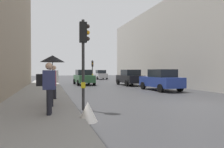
{
  "coord_description": "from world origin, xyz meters",
  "views": [
    {
      "loc": [
        -6.52,
        -7.85,
        1.66
      ],
      "look_at": [
        -0.88,
        9.73,
        1.33
      ],
      "focal_mm": 31.34,
      "sensor_mm": 36.0,
      "label": 1
    }
  ],
  "objects_px": {
    "car_silver_hatchback": "(101,75)",
    "car_blue_van": "(161,80)",
    "traffic_light_near_left": "(84,48)",
    "car_dark_suv": "(130,78)",
    "traffic_light_far_median": "(92,67)",
    "pedestrian_with_umbrella": "(52,66)",
    "pedestrian_with_black_backpack": "(53,80)",
    "pedestrian_with_grey_backpack": "(48,85)",
    "warning_sign_triangle": "(88,112)",
    "car_green_estate": "(84,77)"
  },
  "relations": [
    {
      "from": "car_silver_hatchback",
      "to": "car_blue_van",
      "type": "bearing_deg",
      "value": -91.32
    },
    {
      "from": "traffic_light_near_left",
      "to": "car_dark_suv",
      "type": "height_order",
      "value": "traffic_light_near_left"
    },
    {
      "from": "traffic_light_far_median",
      "to": "car_silver_hatchback",
      "type": "height_order",
      "value": "traffic_light_far_median"
    },
    {
      "from": "car_dark_suv",
      "to": "pedestrian_with_umbrella",
      "type": "distance_m",
      "value": 14.5
    },
    {
      "from": "pedestrian_with_black_backpack",
      "to": "traffic_light_near_left",
      "type": "bearing_deg",
      "value": -66.07
    },
    {
      "from": "car_blue_van",
      "to": "car_silver_hatchback",
      "type": "height_order",
      "value": "same"
    },
    {
      "from": "car_silver_hatchback",
      "to": "pedestrian_with_umbrella",
      "type": "height_order",
      "value": "pedestrian_with_umbrella"
    },
    {
      "from": "traffic_light_near_left",
      "to": "pedestrian_with_grey_backpack",
      "type": "xyz_separation_m",
      "value": [
        -1.42,
        -1.14,
        -1.44
      ]
    },
    {
      "from": "traffic_light_near_left",
      "to": "warning_sign_triangle",
      "type": "relative_size",
      "value": 5.8
    },
    {
      "from": "warning_sign_triangle",
      "to": "car_silver_hatchback",
      "type": "bearing_deg",
      "value": 74.81
    },
    {
      "from": "car_blue_van",
      "to": "pedestrian_with_umbrella",
      "type": "relative_size",
      "value": 1.99
    },
    {
      "from": "car_silver_hatchback",
      "to": "warning_sign_triangle",
      "type": "height_order",
      "value": "car_silver_hatchback"
    },
    {
      "from": "car_dark_suv",
      "to": "car_green_estate",
      "type": "relative_size",
      "value": 0.99
    },
    {
      "from": "car_dark_suv",
      "to": "car_silver_hatchback",
      "type": "distance_m",
      "value": 16.14
    },
    {
      "from": "traffic_light_far_median",
      "to": "pedestrian_with_umbrella",
      "type": "height_order",
      "value": "traffic_light_far_median"
    },
    {
      "from": "car_green_estate",
      "to": "warning_sign_triangle",
      "type": "height_order",
      "value": "car_green_estate"
    },
    {
      "from": "car_green_estate",
      "to": "pedestrian_with_umbrella",
      "type": "height_order",
      "value": "pedestrian_with_umbrella"
    },
    {
      "from": "traffic_light_near_left",
      "to": "car_blue_van",
      "type": "bearing_deg",
      "value": 39.27
    },
    {
      "from": "pedestrian_with_umbrella",
      "to": "pedestrian_with_grey_backpack",
      "type": "relative_size",
      "value": 1.21
    },
    {
      "from": "car_green_estate",
      "to": "pedestrian_with_black_backpack",
      "type": "relative_size",
      "value": 2.4
    },
    {
      "from": "car_green_estate",
      "to": "pedestrian_with_umbrella",
      "type": "xyz_separation_m",
      "value": [
        -3.75,
        -14.25,
        0.96
      ]
    },
    {
      "from": "traffic_light_near_left",
      "to": "pedestrian_with_black_backpack",
      "type": "xyz_separation_m",
      "value": [
        -1.18,
        2.67,
        -1.44
      ]
    },
    {
      "from": "traffic_light_near_left",
      "to": "car_dark_suv",
      "type": "relative_size",
      "value": 0.9
    },
    {
      "from": "car_dark_suv",
      "to": "car_silver_hatchback",
      "type": "xyz_separation_m",
      "value": [
        0.75,
        16.12,
        0.0
      ]
    },
    {
      "from": "car_silver_hatchback",
      "to": "pedestrian_with_black_backpack",
      "type": "distance_m",
      "value": 27.21
    },
    {
      "from": "traffic_light_far_median",
      "to": "car_green_estate",
      "type": "bearing_deg",
      "value": -111.21
    },
    {
      "from": "car_blue_van",
      "to": "pedestrian_with_grey_backpack",
      "type": "bearing_deg",
      "value": -140.81
    },
    {
      "from": "traffic_light_near_left",
      "to": "pedestrian_with_black_backpack",
      "type": "relative_size",
      "value": 2.13
    },
    {
      "from": "car_green_estate",
      "to": "warning_sign_triangle",
      "type": "distance_m",
      "value": 16.85
    },
    {
      "from": "traffic_light_far_median",
      "to": "pedestrian_with_umbrella",
      "type": "bearing_deg",
      "value": -106.71
    },
    {
      "from": "pedestrian_with_umbrella",
      "to": "pedestrian_with_grey_backpack",
      "type": "height_order",
      "value": "pedestrian_with_umbrella"
    },
    {
      "from": "pedestrian_with_black_backpack",
      "to": "warning_sign_triangle",
      "type": "distance_m",
      "value": 4.76
    },
    {
      "from": "pedestrian_with_grey_backpack",
      "to": "warning_sign_triangle",
      "type": "relative_size",
      "value": 2.72
    },
    {
      "from": "pedestrian_with_black_backpack",
      "to": "warning_sign_triangle",
      "type": "height_order",
      "value": "pedestrian_with_black_backpack"
    },
    {
      "from": "traffic_light_near_left",
      "to": "car_blue_van",
      "type": "height_order",
      "value": "traffic_light_near_left"
    },
    {
      "from": "traffic_light_far_median",
      "to": "warning_sign_triangle",
      "type": "height_order",
      "value": "traffic_light_far_median"
    },
    {
      "from": "traffic_light_near_left",
      "to": "car_silver_hatchback",
      "type": "xyz_separation_m",
      "value": [
        8.01,
        28.28,
        -1.72
      ]
    },
    {
      "from": "pedestrian_with_umbrella",
      "to": "car_silver_hatchback",
      "type": "bearing_deg",
      "value": 71.56
    },
    {
      "from": "car_blue_van",
      "to": "car_green_estate",
      "type": "distance_m",
      "value": 9.94
    },
    {
      "from": "car_green_estate",
      "to": "pedestrian_with_umbrella",
      "type": "relative_size",
      "value": 1.99
    },
    {
      "from": "warning_sign_triangle",
      "to": "pedestrian_with_black_backpack",
      "type": "bearing_deg",
      "value": 102.2
    },
    {
      "from": "car_blue_van",
      "to": "car_silver_hatchback",
      "type": "xyz_separation_m",
      "value": [
        0.51,
        22.15,
        0.0
      ]
    },
    {
      "from": "traffic_light_near_left",
      "to": "car_green_estate",
      "type": "xyz_separation_m",
      "value": [
        2.48,
        14.71,
        -1.72
      ]
    },
    {
      "from": "traffic_light_far_median",
      "to": "traffic_light_near_left",
      "type": "bearing_deg",
      "value": -103.07
    },
    {
      "from": "car_dark_suv",
      "to": "car_green_estate",
      "type": "height_order",
      "value": "same"
    },
    {
      "from": "car_blue_van",
      "to": "car_silver_hatchback",
      "type": "distance_m",
      "value": 22.16
    },
    {
      "from": "traffic_light_far_median",
      "to": "car_dark_suv",
      "type": "xyz_separation_m",
      "value": [
        2.44,
        -8.56,
        -1.34
      ]
    },
    {
      "from": "car_blue_van",
      "to": "car_green_estate",
      "type": "relative_size",
      "value": 1.0
    },
    {
      "from": "traffic_light_near_left",
      "to": "car_silver_hatchback",
      "type": "relative_size",
      "value": 0.89
    },
    {
      "from": "pedestrian_with_umbrella",
      "to": "warning_sign_triangle",
      "type": "height_order",
      "value": "pedestrian_with_umbrella"
    }
  ]
}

